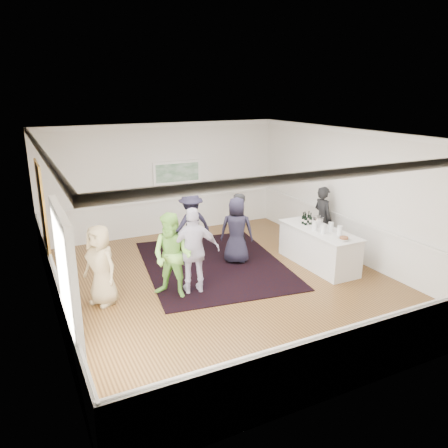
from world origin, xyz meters
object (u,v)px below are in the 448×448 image
guest_dark_a (191,225)px  guest_navy (237,230)px  guest_lilac (194,251)px  ice_bucket (318,222)px  guest_dark_b (237,227)px  guest_tan (101,265)px  serving_table (318,247)px  bartender (323,219)px  nut_bowl (344,239)px  guest_green (172,256)px

guest_dark_a → guest_navy: size_ratio=1.02×
guest_lilac → guest_navy: size_ratio=1.12×
ice_bucket → guest_dark_b: bearing=149.7°
guest_tan → guest_dark_a: size_ratio=0.97×
serving_table → bartender: (0.75, 0.82, 0.40)m
guest_lilac → guest_navy: (1.57, 1.09, -0.10)m
guest_lilac → nut_bowl: bearing=177.7°
guest_green → serving_table: bearing=46.3°
guest_dark_b → guest_dark_a: bearing=-66.7°
serving_table → guest_navy: 2.00m
serving_table → bartender: 1.17m
guest_green → nut_bowl: bearing=32.9°
bartender → nut_bowl: 1.86m
serving_table → bartender: bearing=47.6°
guest_navy → ice_bucket: 1.97m
bartender → guest_navy: 2.42m
guest_lilac → ice_bucket: guest_lilac is taller
guest_tan → ice_bucket: 5.16m
guest_navy → guest_green: bearing=59.2°
serving_table → guest_dark_b: size_ratio=1.32×
bartender → guest_dark_a: size_ratio=1.02×
guest_dark_a → guest_dark_b: guest_dark_b is taller
guest_lilac → guest_dark_a: 2.06m
guest_dark_a → ice_bucket: guest_dark_a is taller
guest_green → guest_dark_a: (1.19, 1.91, -0.04)m
bartender → guest_dark_b: size_ratio=1.01×
guest_dark_a → nut_bowl: guest_dark_a is taller
guest_dark_b → guest_lilac: bearing=7.0°
guest_green → ice_bucket: size_ratio=6.76×
guest_dark_b → ice_bucket: 1.96m
guest_navy → serving_table: bearing=179.1°
guest_tan → guest_navy: size_ratio=0.99×
guest_green → guest_dark_a: size_ratio=1.05×
guest_navy → guest_dark_a: bearing=-13.5°
guest_green → guest_lilac: 0.46m
guest_lilac → guest_dark_b: bearing=-131.0°
serving_table → guest_green: guest_green is taller
serving_table → guest_dark_a: size_ratio=1.34×
serving_table → ice_bucket: size_ratio=8.60×
serving_table → guest_navy: size_ratio=1.37×
guest_dark_a → ice_bucket: size_ratio=6.43×
ice_bucket → guest_tan: bearing=179.0°
guest_dark_a → ice_bucket: bearing=139.7°
bartender → guest_tan: (-5.80, -0.52, -0.04)m
guest_dark_a → guest_tan: bearing=24.4°
bartender → guest_dark_a: (-3.25, 1.07, -0.02)m
guest_green → guest_navy: bearing=73.8°
guest_green → ice_bucket: bearing=49.4°
guest_green → guest_dark_b: (2.12, 1.21, -0.03)m
serving_table → nut_bowl: bearing=-91.6°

